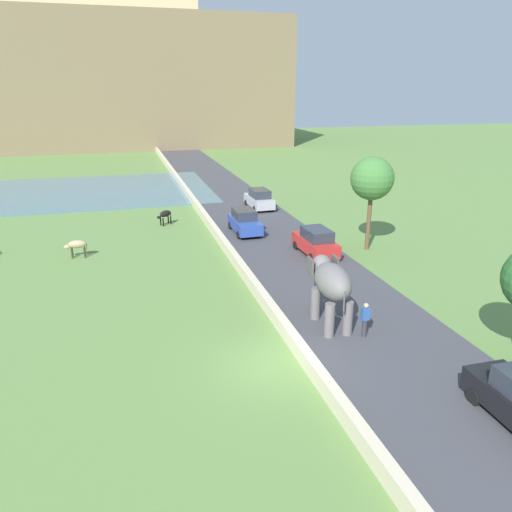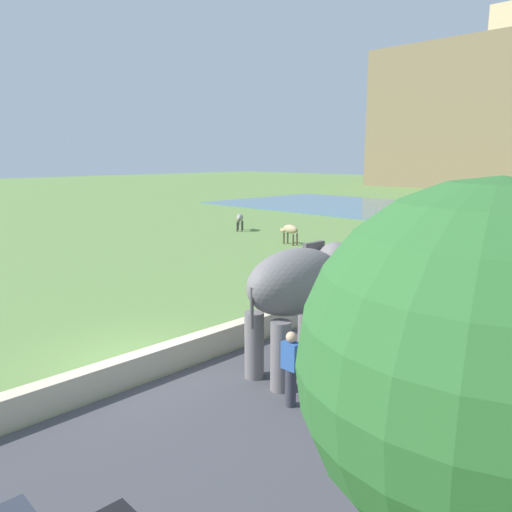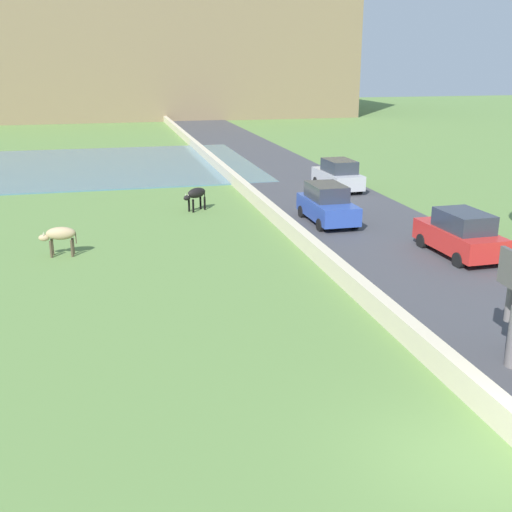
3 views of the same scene
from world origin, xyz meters
name	(u,v)px [view 1 (image 1 of 3)]	position (x,y,z in m)	size (l,w,h in m)	color
ground_plane	(273,365)	(0.00, 0.00, 0.00)	(220.00, 220.00, 0.00)	#608442
road_surface	(256,223)	(5.00, 20.00, 0.03)	(7.00, 120.00, 0.06)	#424247
barrier_wall	(214,230)	(1.20, 18.00, 0.33)	(0.40, 110.00, 0.67)	beige
lake	(31,194)	(-14.00, 36.73, 0.04)	(36.00, 18.00, 0.08)	slate
hill_distant	(107,83)	(-6.00, 82.57, 11.01)	(64.00, 28.00, 22.03)	#7F6B4C
elephant	(331,284)	(3.44, 2.50, 2.04)	(1.53, 3.49, 2.99)	slate
person_beside_elephant	(365,319)	(4.43, 1.00, 0.87)	(0.36, 0.22, 1.63)	#33333D
car_silver	(259,199)	(6.58, 24.63, 0.90)	(1.88, 4.05, 1.80)	#B7B7BC
car_blue	(245,221)	(3.42, 17.67, 0.90)	(1.82, 4.01, 1.80)	#2D4CA8
car_red	(316,242)	(6.58, 11.65, 0.90)	(1.89, 4.05, 1.80)	red
cow_tan	(77,245)	(-8.17, 15.31, 0.84)	(1.41, 0.53, 1.15)	tan
cow_black	(165,215)	(-2.03, 21.57, 0.84)	(1.34, 1.05, 1.15)	black
tree_mid	(372,179)	(10.35, 11.81, 4.72)	(2.77, 2.77, 6.15)	brown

